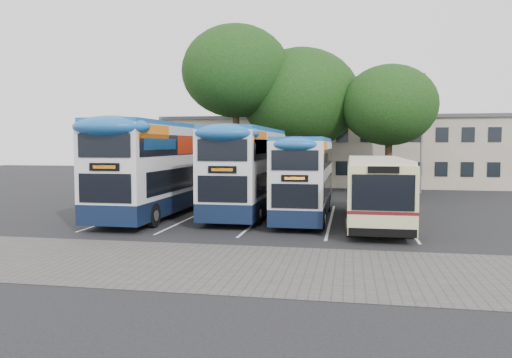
{
  "coord_description": "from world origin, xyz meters",
  "views": [
    {
      "loc": [
        0.61,
        -19.68,
        3.73
      ],
      "look_at": [
        -4.01,
        5.0,
        1.98
      ],
      "focal_mm": 35.0,
      "sensor_mm": 36.0,
      "label": 1
    }
  ],
  "objects_px": {
    "tree_left": "(236,72)",
    "tree_right": "(389,105)",
    "tree_mid": "(301,99)",
    "lamp_post": "(422,126)",
    "bus_dd_left": "(158,165)",
    "bus_dd_mid": "(248,167)",
    "bus_single": "(376,186)",
    "bus_dd_right": "(305,174)"
  },
  "relations": [
    {
      "from": "tree_left",
      "to": "tree_right",
      "type": "height_order",
      "value": "tree_left"
    },
    {
      "from": "tree_mid",
      "to": "tree_right",
      "type": "relative_size",
      "value": 1.18
    },
    {
      "from": "lamp_post",
      "to": "bus_dd_left",
      "type": "bearing_deg",
      "value": -135.66
    },
    {
      "from": "lamp_post",
      "to": "tree_left",
      "type": "relative_size",
      "value": 0.73
    },
    {
      "from": "bus_dd_left",
      "to": "bus_dd_mid",
      "type": "relative_size",
      "value": 1.06
    },
    {
      "from": "tree_left",
      "to": "bus_dd_mid",
      "type": "height_order",
      "value": "tree_left"
    },
    {
      "from": "bus_dd_mid",
      "to": "bus_single",
      "type": "distance_m",
      "value": 6.93
    },
    {
      "from": "lamp_post",
      "to": "tree_right",
      "type": "xyz_separation_m",
      "value": [
        -2.66,
        -3.26,
        1.37
      ]
    },
    {
      "from": "bus_dd_mid",
      "to": "lamp_post",
      "type": "bearing_deg",
      "value": 51.64
    },
    {
      "from": "tree_mid",
      "to": "bus_dd_mid",
      "type": "relative_size",
      "value": 1.01
    },
    {
      "from": "tree_left",
      "to": "bus_single",
      "type": "bearing_deg",
      "value": -51.98
    },
    {
      "from": "bus_single",
      "to": "tree_left",
      "type": "bearing_deg",
      "value": 128.02
    },
    {
      "from": "bus_dd_right",
      "to": "tree_mid",
      "type": "bearing_deg",
      "value": 96.52
    },
    {
      "from": "lamp_post",
      "to": "tree_left",
      "type": "height_order",
      "value": "tree_left"
    },
    {
      "from": "lamp_post",
      "to": "tree_mid",
      "type": "relative_size",
      "value": 0.82
    },
    {
      "from": "tree_left",
      "to": "tree_mid",
      "type": "distance_m",
      "value": 5.39
    },
    {
      "from": "bus_dd_left",
      "to": "bus_dd_right",
      "type": "bearing_deg",
      "value": 2.85
    },
    {
      "from": "tree_right",
      "to": "bus_dd_mid",
      "type": "relative_size",
      "value": 0.85
    },
    {
      "from": "tree_mid",
      "to": "bus_dd_mid",
      "type": "bearing_deg",
      "value": -97.62
    },
    {
      "from": "bus_dd_mid",
      "to": "bus_dd_right",
      "type": "height_order",
      "value": "bus_dd_mid"
    },
    {
      "from": "lamp_post",
      "to": "bus_dd_left",
      "type": "relative_size",
      "value": 0.78
    },
    {
      "from": "tree_mid",
      "to": "bus_dd_left",
      "type": "distance_m",
      "value": 15.58
    },
    {
      "from": "bus_dd_right",
      "to": "bus_single",
      "type": "relative_size",
      "value": 0.94
    },
    {
      "from": "tree_right",
      "to": "tree_left",
      "type": "bearing_deg",
      "value": -179.02
    },
    {
      "from": "tree_mid",
      "to": "bus_dd_mid",
      "type": "distance_m",
      "value": 13.17
    },
    {
      "from": "lamp_post",
      "to": "tree_right",
      "type": "bearing_deg",
      "value": -129.15
    },
    {
      "from": "lamp_post",
      "to": "bus_dd_left",
      "type": "xyz_separation_m",
      "value": [
        -15.25,
        -14.9,
        -2.42
      ]
    },
    {
      "from": "lamp_post",
      "to": "tree_left",
      "type": "xyz_separation_m",
      "value": [
        -13.67,
        -3.45,
        3.98
      ]
    },
    {
      "from": "lamp_post",
      "to": "tree_mid",
      "type": "bearing_deg",
      "value": -171.67
    },
    {
      "from": "bus_dd_left",
      "to": "bus_dd_mid",
      "type": "xyz_separation_m",
      "value": [
        4.54,
        1.37,
        -0.15
      ]
    },
    {
      "from": "tree_right",
      "to": "tree_mid",
      "type": "bearing_deg",
      "value": 163.23
    },
    {
      "from": "lamp_post",
      "to": "bus_dd_right",
      "type": "relative_size",
      "value": 0.93
    },
    {
      "from": "tree_right",
      "to": "bus_dd_left",
      "type": "distance_m",
      "value": 17.56
    },
    {
      "from": "bus_dd_right",
      "to": "bus_single",
      "type": "xyz_separation_m",
      "value": [
        3.42,
        -1.1,
        -0.48
      ]
    },
    {
      "from": "lamp_post",
      "to": "bus_dd_right",
      "type": "xyz_separation_m",
      "value": [
        -7.57,
        -14.52,
        -2.86
      ]
    },
    {
      "from": "tree_left",
      "to": "bus_dd_mid",
      "type": "xyz_separation_m",
      "value": [
        2.96,
        -10.08,
        -6.54
      ]
    },
    {
      "from": "tree_left",
      "to": "bus_dd_left",
      "type": "xyz_separation_m",
      "value": [
        -1.58,
        -11.45,
        -6.4
      ]
    },
    {
      "from": "tree_left",
      "to": "bus_dd_mid",
      "type": "bearing_deg",
      "value": -73.64
    },
    {
      "from": "bus_dd_left",
      "to": "bus_single",
      "type": "xyz_separation_m",
      "value": [
        11.1,
        -0.72,
        -0.92
      ]
    },
    {
      "from": "lamp_post",
      "to": "tree_mid",
      "type": "distance_m",
      "value": 9.41
    },
    {
      "from": "tree_right",
      "to": "bus_dd_right",
      "type": "distance_m",
      "value": 12.99
    },
    {
      "from": "tree_right",
      "to": "bus_dd_right",
      "type": "relative_size",
      "value": 0.96
    }
  ]
}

